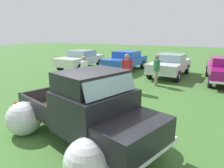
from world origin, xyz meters
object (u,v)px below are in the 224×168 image
Objects in this scene: show_car_0 at (81,59)px; spectator_0 at (127,70)px; show_car_1 at (126,60)px; spectator_2 at (84,71)px; show_car_2 at (170,64)px; spectator_1 at (157,69)px; vintage_pickup_truck at (88,116)px.

spectator_0 is (5.64, -4.12, 0.25)m from show_car_0.
show_car_0 and show_car_1 have the same top height.
show_car_2 is at bearing -174.85° from spectator_2.
spectator_1 is at bearing 0.62° from show_car_2.
vintage_pickup_truck is 11.30m from show_car_0.
show_car_0 is 3.52m from show_car_1.
show_car_0 is 2.40× the size of spectator_0.
vintage_pickup_truck is 1.16× the size of show_car_2.
vintage_pickup_truck is at bearing 81.37° from spectator_1.
vintage_pickup_truck is 1.15× the size of show_car_0.
spectator_1 is (-0.09, 6.64, 0.17)m from vintage_pickup_truck.
vintage_pickup_truck reaches higher than spectator_2.
show_car_2 is 6.08m from spectator_2.
show_car_2 is at bearing -47.02° from spectator_0.
show_car_2 is (0.04, 9.45, 0.02)m from vintage_pickup_truck.
spectator_0 reaches higher than show_car_1.
spectator_0 reaches higher than spectator_2.
show_car_2 is 2.59× the size of spectator_2.
show_car_2 is 2.82m from spectator_1.
show_car_1 is 3.41m from show_car_2.
spectator_2 is (-2.92, -2.45, 0.02)m from spectator_1.
spectator_0 reaches higher than show_car_0.
show_car_0 is at bearing 20.87° from spectator_0.
show_car_1 is at bearing -141.67° from spectator_2.
show_car_1 is at bearing 105.29° from show_car_0.
spectator_2 is at bearing 79.12° from spectator_0.
show_car_0 and show_car_2 have the same top height.
show_car_0 is 6.76m from show_car_2.
spectator_1 is at bearing 165.19° from spectator_2.
show_car_1 is at bearing -55.82° from spectator_1.
show_car_2 is 2.65× the size of spectator_1.
spectator_2 is at bearing 142.97° from vintage_pickup_truck.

